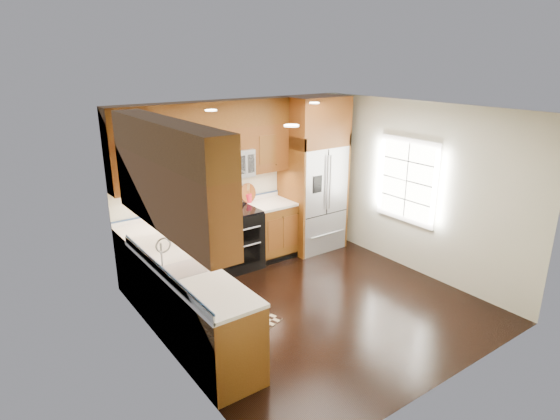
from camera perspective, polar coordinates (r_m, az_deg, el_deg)
ground at (r=6.47m, az=4.10°, el=-11.50°), size 4.00×4.00×0.00m
wall_back at (r=7.51m, az=-5.44°, el=3.46°), size 4.00×0.02×2.60m
wall_left at (r=4.97m, az=-13.70°, el=-4.83°), size 0.02×4.00×2.60m
wall_right at (r=7.33m, az=16.50°, el=2.41°), size 0.02×4.00×2.60m
window at (r=7.41m, az=15.25°, el=3.49°), size 0.04×1.10×1.30m
base_cabinets at (r=6.35m, az=-9.80°, el=-7.77°), size 2.85×3.00×0.90m
countertop at (r=6.31m, az=-9.34°, el=-3.24°), size 2.86×3.01×0.04m
upper_cabinets at (r=6.04m, az=-10.71°, el=6.66°), size 2.85×3.00×1.15m
range at (r=7.38m, az=-5.61°, el=-3.62°), size 0.76×0.67×0.95m
microwave at (r=7.13m, az=-6.44°, el=5.62°), size 0.76×0.40×0.42m
refrigerator at (r=7.94m, az=4.07°, el=4.33°), size 0.98×0.75×2.60m
sink_faucet at (r=5.38m, az=-11.77°, el=-6.46°), size 0.54×0.44×0.37m
rug at (r=6.26m, az=-7.71°, el=-12.67°), size 1.31×1.68×0.01m
knife_block at (r=6.87m, az=-12.48°, el=-0.52°), size 0.10×0.13×0.26m
utensil_crock at (r=7.61m, az=-3.86°, el=1.71°), size 0.14×0.14×0.30m
cutting_board at (r=7.65m, az=-3.90°, el=1.05°), size 0.36×0.36×0.02m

